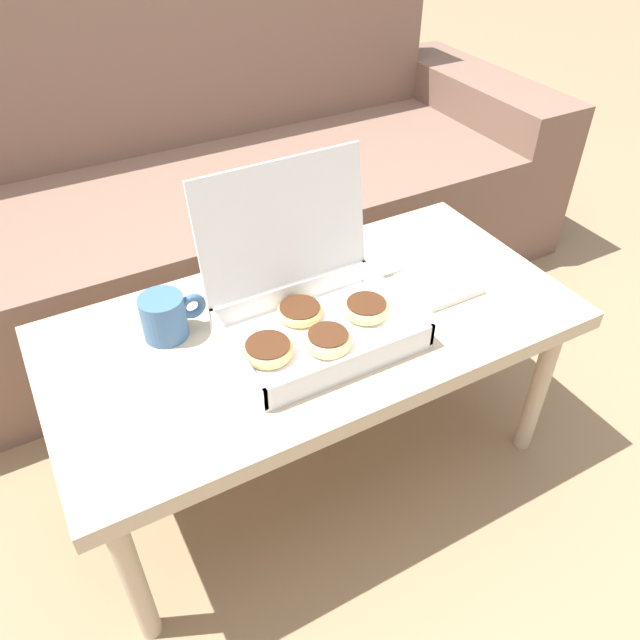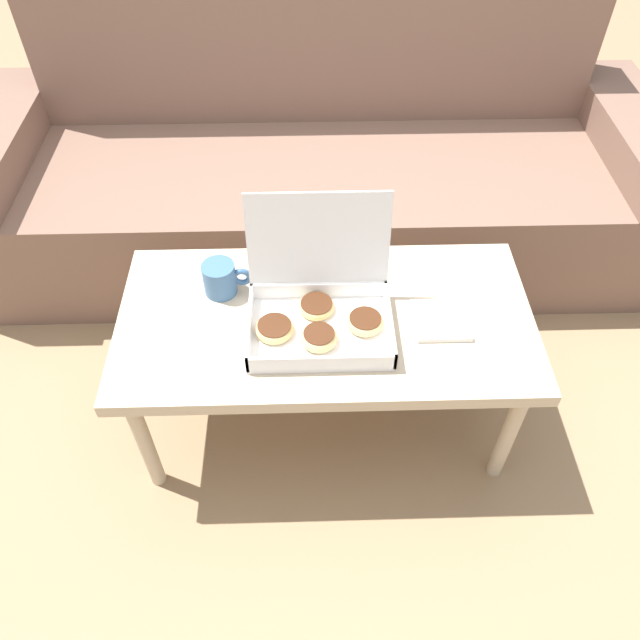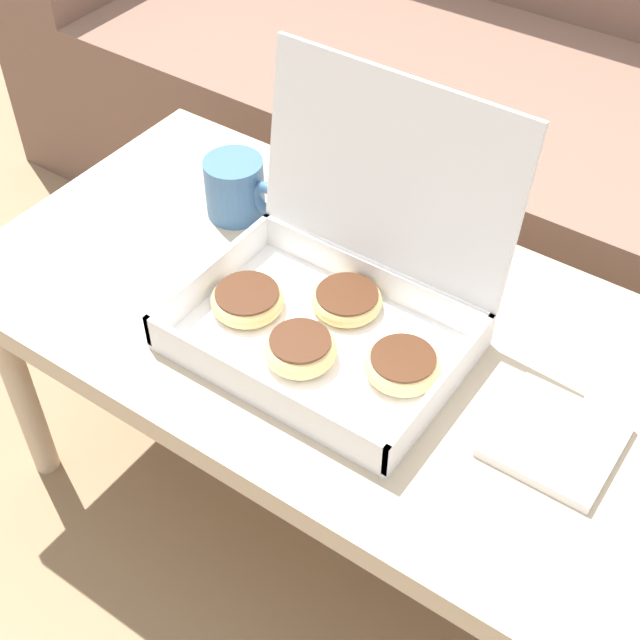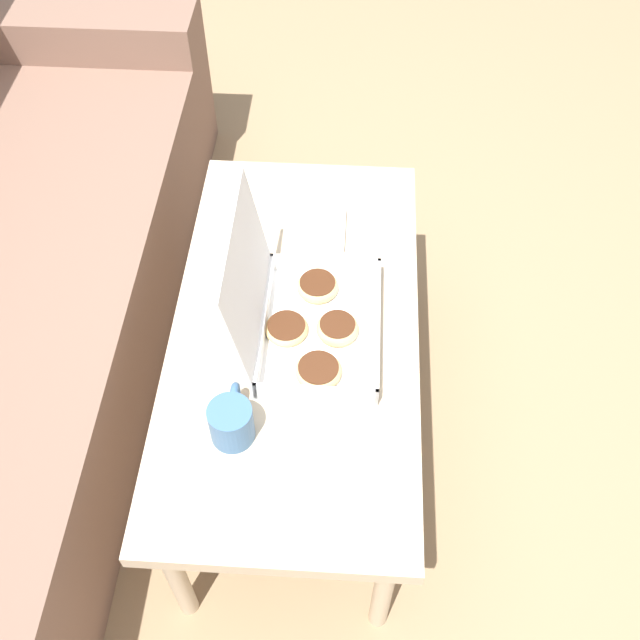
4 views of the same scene
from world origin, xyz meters
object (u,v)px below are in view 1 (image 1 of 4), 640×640
at_px(coffee_table, 314,336).
at_px(pastry_box, 311,307).
at_px(coffee_mug, 165,316).
at_px(couch, 183,204).

xyz_separation_m(coffee_table, pastry_box, (-0.02, -0.02, 0.10)).
height_order(pastry_box, coffee_mug, pastry_box).
relative_size(coffee_table, coffee_mug, 8.23).
height_order(couch, coffee_table, couch).
bearing_deg(coffee_mug, couch, 70.20).
height_order(couch, pastry_box, couch).
bearing_deg(coffee_table, coffee_mug, 159.79).
bearing_deg(pastry_box, coffee_mug, 154.67).
bearing_deg(pastry_box, couch, 88.88).
distance_m(couch, pastry_box, 0.96).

